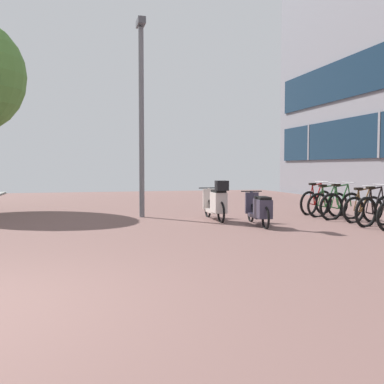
# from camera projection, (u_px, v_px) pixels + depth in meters

# --- Properties ---
(ground) EXTENTS (21.00, 40.00, 0.13)m
(ground) POSITION_uv_depth(u_px,v_px,m) (101.00, 305.00, 4.39)
(ground) COLOR black
(bicycle_rack_02) EXTENTS (1.33, 0.49, 0.99)m
(bicycle_rack_02) POSITION_uv_depth(u_px,v_px,m) (375.00, 211.00, 10.11)
(bicycle_rack_02) COLOR black
(bicycle_rack_02) RESTS_ON ground
(bicycle_rack_03) EXTENTS (1.26, 0.48, 0.92)m
(bicycle_rack_03) POSITION_uv_depth(u_px,v_px,m) (363.00, 209.00, 10.79)
(bicycle_rack_03) COLOR black
(bicycle_rack_03) RESTS_ON ground
(bicycle_rack_04) EXTENTS (1.36, 0.48, 1.00)m
(bicycle_rack_04) POSITION_uv_depth(u_px,v_px,m) (341.00, 206.00, 11.38)
(bicycle_rack_04) COLOR black
(bicycle_rack_04) RESTS_ON ground
(bicycle_rack_05) EXTENTS (1.33, 0.48, 0.95)m
(bicycle_rack_05) POSITION_uv_depth(u_px,v_px,m) (328.00, 204.00, 12.02)
(bicycle_rack_05) COLOR black
(bicycle_rack_05) RESTS_ON ground
(bicycle_rack_06) EXTENTS (1.29, 0.54, 0.97)m
(bicycle_rack_06) POSITION_uv_depth(u_px,v_px,m) (316.00, 202.00, 12.66)
(bicycle_rack_06) COLOR black
(bicycle_rack_06) RESTS_ON ground
(scooter_near) EXTENTS (0.52, 1.79, 1.05)m
(scooter_near) POSITION_uv_depth(u_px,v_px,m) (217.00, 202.00, 11.08)
(scooter_near) COLOR black
(scooter_near) RESTS_ON ground
(scooter_mid) EXTENTS (0.59, 1.80, 0.79)m
(scooter_mid) POSITION_uv_depth(u_px,v_px,m) (260.00, 209.00, 10.09)
(scooter_mid) COLOR black
(scooter_mid) RESTS_ON ground
(lamp_post) EXTENTS (0.20, 0.52, 5.26)m
(lamp_post) POSITION_uv_depth(u_px,v_px,m) (141.00, 107.00, 11.75)
(lamp_post) COLOR slate
(lamp_post) RESTS_ON ground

